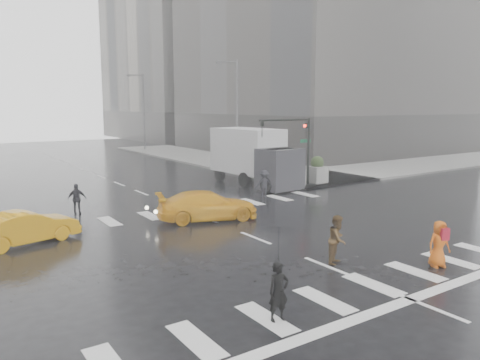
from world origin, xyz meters
TOP-DOWN VIEW (x-y plane):
  - ground at (0.00, 0.00)m, footprint 120.00×120.00m
  - sidewalk_ne at (19.50, 17.50)m, footprint 35.00×35.00m
  - building_ne_far at (29.00, 56.00)m, footprint 26.05×26.05m
  - road_markings at (0.00, 0.00)m, footprint 18.00×48.00m
  - traffic_signal_pole at (9.01, 8.01)m, footprint 4.45×0.42m
  - street_lamp_near at (10.87, 18.00)m, footprint 2.15×0.22m
  - street_lamp_far at (10.87, 38.00)m, footprint 2.15×0.22m
  - planter_west at (7.00, 8.20)m, footprint 1.10×1.10m
  - planter_mid at (9.00, 8.20)m, footprint 1.10×1.10m
  - planter_east at (11.00, 8.20)m, footprint 1.10×1.10m
  - pedestrian_black at (-3.83, -6.27)m, footprint 1.10×1.11m
  - pedestrian_brown at (0.51, -4.00)m, footprint 1.01×0.93m
  - pedestrian_orange at (3.03, -6.11)m, footprint 0.89×0.73m
  - pedestrian_far_a at (-4.80, 8.35)m, footprint 1.03×0.84m
  - pedestrian_far_b at (5.37, 6.64)m, footprint 1.18×0.94m
  - taxi_mid at (-7.80, 4.32)m, footprint 4.12×2.25m
  - taxi_rear at (-0.07, 3.74)m, footprint 4.51×3.02m
  - box_truck at (7.50, 10.41)m, footprint 2.65×7.06m

SIDE VIEW (x-z plane):
  - ground at x=0.00m, z-range 0.00..0.00m
  - road_markings at x=0.00m, z-range 0.00..0.01m
  - sidewalk_ne at x=19.50m, z-range 0.00..0.15m
  - taxi_mid at x=-7.80m, z-range 0.00..1.29m
  - taxi_rear at x=-0.07m, z-range 0.00..1.36m
  - pedestrian_far_a at x=-4.80m, z-range 0.00..1.51m
  - pedestrian_orange at x=3.03m, z-range 0.01..1.57m
  - pedestrian_far_b at x=5.37m, z-range 0.00..1.60m
  - pedestrian_brown at x=0.51m, z-range 0.00..1.66m
  - planter_west at x=7.00m, z-range 0.08..1.88m
  - planter_mid at x=9.00m, z-range 0.08..1.88m
  - planter_east at x=11.00m, z-range 0.08..1.88m
  - pedestrian_black at x=-3.83m, z-range 0.45..2.88m
  - box_truck at x=7.50m, z-range 0.13..3.88m
  - traffic_signal_pole at x=9.01m, z-range 0.97..5.47m
  - street_lamp_near at x=10.87m, z-range 0.45..9.45m
  - street_lamp_far at x=10.87m, z-range 0.45..9.45m
  - building_ne_far at x=29.00m, z-range -1.73..34.27m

